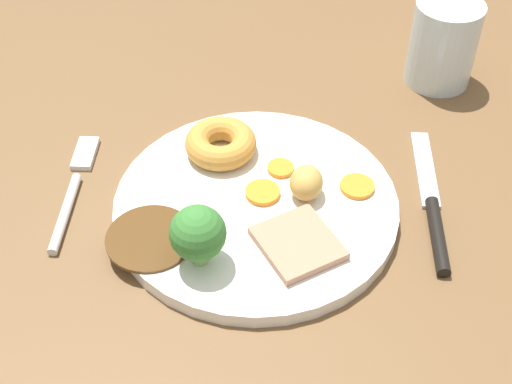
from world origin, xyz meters
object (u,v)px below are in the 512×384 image
Objects in this scene: carrot_coin_back at (263,189)px; knife at (433,209)px; broccoli_floret at (198,234)px; meat_slice_main at (298,243)px; carrot_coin_side at (281,168)px; carrot_coin_front at (357,186)px; yorkshire_pudding at (221,143)px; fork at (74,187)px; water_glass at (443,43)px; roast_potato_left at (306,179)px; dinner_plate at (256,205)px.

carrot_coin_back is 15.53cm from knife.
carrot_coin_back is 0.55× the size of broccoli_floret.
meat_slice_main reaches higher than carrot_coin_side.
carrot_coin_front is (5.66, 7.10, -0.18)cm from meat_slice_main.
yorkshire_pudding is 0.45× the size of fork.
water_glass reaches higher than broccoli_floret.
broccoli_floret is (-9.04, -8.31, 1.82)cm from roast_potato_left.
fork is at bearing -164.32° from yorkshire_pudding.
fork is 1.64× the size of water_glass.
carrot_coin_front is 1.27× the size of carrot_coin_side.
knife is (19.44, -6.52, -2.13)cm from yorkshire_pudding.
carrot_coin_front is at bearing 3.09° from carrot_coin_back.
broccoli_floret is (-13.79, -8.75, 3.13)cm from carrot_coin_front.
yorkshire_pudding is 6.70cm from carrot_coin_back.
meat_slice_main is 0.71× the size of water_glass.
water_glass is (3.90, 20.77, 4.20)cm from knife.
broccoli_floret reaches higher than carrot_coin_side.
fork is 33.23cm from knife.
carrot_coin_back is at bearing 114.17° from meat_slice_main.
fork is at bearing 177.88° from carrot_coin_front.
water_glass reaches higher than knife.
dinner_plate reaches higher than fork.
broccoli_floret is (-4.57, -7.15, 4.05)cm from dinner_plate.
carrot_coin_front is at bearing -20.83° from yorkshire_pudding.
meat_slice_main reaches higher than knife.
yorkshire_pudding reaches higher than carrot_coin_side.
dinner_plate is 1.59cm from carrot_coin_back.
fork is 41.42cm from water_glass.
carrot_coin_back and carrot_coin_side have the same top height.
meat_slice_main is 2.65× the size of carrot_coin_side.
meat_slice_main is at bearing -122.01° from water_glass.
broccoli_floret is at bearing -121.52° from carrot_coin_side.
roast_potato_left is 4.95cm from carrot_coin_front.
carrot_coin_front is 1.00× the size of carrot_coin_back.
roast_potato_left is at bearing -128.38° from water_glass.
roast_potato_left is at bearing -33.64° from yorkshire_pudding.
carrot_coin_front is at bearing 5.31° from roast_potato_left.
dinner_plate is 3.88× the size of meat_slice_main.
carrot_coin_back is at bearing -92.63° from fork.
dinner_plate is at bearing -96.52° from fork.
knife is at bearing -4.60° from carrot_coin_back.
broccoli_floret reaches higher than dinner_plate.
carrot_coin_front is at bearing -90.10° from fork.
carrot_coin_side is at bearing 60.39° from dinner_plate.
water_glass is at bearing -7.99° from knife.
knife reaches higher than fork.
roast_potato_left is 1.11× the size of carrot_coin_front.
dinner_plate is 4.47× the size of broccoli_floret.
carrot_coin_side is 0.13× the size of knife.
roast_potato_left is 0.61× the size of broccoli_floret.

